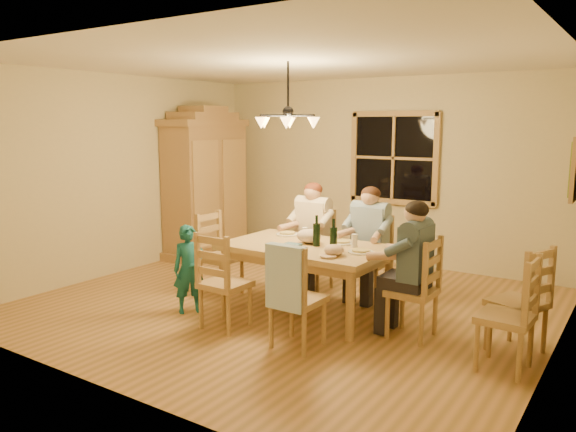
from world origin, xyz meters
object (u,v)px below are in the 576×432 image
Objects in this scene: child at (189,269)px; chair_spare_front at (504,335)px; chair_spare_back at (516,319)px; wine_bottle_b at (334,235)px; dining_table at (306,254)px; adult_slate_man at (414,252)px; chandelier at (288,120)px; chair_end_right at (412,307)px; chair_end_left at (221,270)px; chair_far_right at (368,274)px; chair_near_right at (298,315)px; chair_far_left at (312,265)px; adult_plaid_man at (369,229)px; armoire at (206,188)px; adult_woman at (312,222)px; chair_near_left at (226,298)px; wine_bottle_a at (317,231)px.

child is 0.98× the size of chair_spare_front.
chair_spare_back reaches higher than child.
dining_table is at bearing 168.76° from wine_bottle_b.
wine_bottle_b is at bearing 94.57° from adult_slate_man.
chair_end_right is (1.53, -0.16, -1.77)m from chandelier.
adult_slate_man reaches higher than chair_end_left.
chair_far_right and chair_end_right have the same top height.
adult_slate_man is 1.10m from chair_spare_front.
chair_spare_front is at bearing 18.45° from chair_near_right.
chair_far_left is 0.94m from adult_plaid_man.
chair_far_left is at bearing 131.19° from wine_bottle_b.
armoire is 2.32× the size of chair_spare_front.
child is at bearing 67.33° from adult_woman.
armoire is 3.26m from chair_far_right.
adult_woman is at bearing 63.43° from chair_end_right.
adult_plaid_man is at bearing 64.80° from chair_near_left.
chair_spare_back is (1.77, -0.66, -0.54)m from adult_plaid_man.
chandelier is 0.88× the size of adult_slate_man.
chair_far_left is at bearing -0.00° from chair_far_right.
wine_bottle_b is at bearing 119.07° from chair_spare_back.
dining_table is 0.95m from adult_woman.
chair_end_right is at bearing 46.74° from chair_near_right.
child is at bearing -157.70° from wine_bottle_b.
chair_near_left is at bearing 90.00° from chair_far_left.
chair_spare_front is at bearing 148.93° from chair_far_right.
adult_plaid_man is at bearing -12.30° from armoire.
chair_near_left is 1.00× the size of chair_end_right.
chandelier is 0.33× the size of armoire.
dining_table is 1.26m from chair_end_right.
chair_end_right is at bearing 122.70° from chair_spare_back.
chair_far_left and chair_spare_back have the same top height.
adult_slate_man is 1.10m from wine_bottle_a.
dining_table is 1.00m from chair_near_left.
child reaches higher than dining_table.
chair_far_left is 1.35m from wine_bottle_b.
chair_spare_back is (4.87, -1.33, -0.75)m from armoire.
armoire is 2.32× the size of chair_spare_back.
adult_plaid_man is at bearing 45.11° from chandelier.
chair_near_left is at bearing 132.22° from chair_spare_back.
adult_woman is 0.88× the size of chair_spare_back.
chair_far_left is 1.00× the size of chair_far_right.
chair_far_right is 1.20m from chair_end_right.
chandelier is 3.06m from chair_spare_front.
chandelier is at bearing -7.27° from child.
adult_plaid_man is 0.89m from wine_bottle_b.
wine_bottle_a is 2.11m from chair_spare_back.
chair_end_left is at bearing -43.77° from armoire.
dining_table is at bearing 90.00° from adult_slate_man.
armoire is 2.63× the size of adult_woman.
chandelier reaches higher than chair_near_right.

